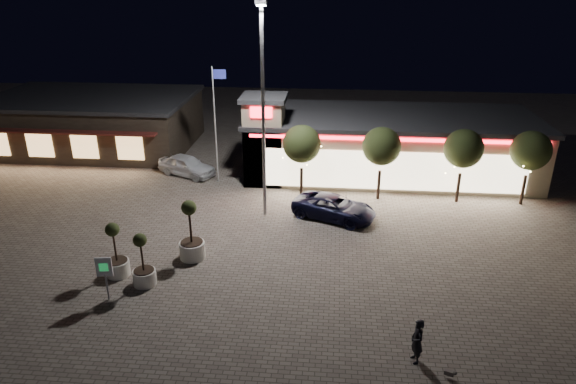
# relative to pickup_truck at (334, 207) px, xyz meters

# --- Properties ---
(ground) EXTENTS (90.00, 90.00, 0.00)m
(ground) POSITION_rel_pickup_truck_xyz_m (-6.18, -7.87, -0.69)
(ground) COLOR #71665B
(ground) RESTS_ON ground
(retail_building) EXTENTS (20.40, 8.40, 6.10)m
(retail_building) POSITION_rel_pickup_truck_xyz_m (3.33, 7.95, 1.52)
(retail_building) COLOR tan
(retail_building) RESTS_ON ground
(restaurant_building) EXTENTS (16.40, 11.00, 4.30)m
(restaurant_building) POSITION_rel_pickup_truck_xyz_m (-20.18, 12.11, 1.47)
(restaurant_building) COLOR #382D23
(restaurant_building) RESTS_ON ground
(floodlight_pole) EXTENTS (0.60, 0.40, 12.38)m
(floodlight_pole) POSITION_rel_pickup_truck_xyz_m (-4.18, 0.13, 6.33)
(floodlight_pole) COLOR gray
(floodlight_pole) RESTS_ON ground
(flagpole) EXTENTS (0.95, 0.10, 8.00)m
(flagpole) POSITION_rel_pickup_truck_xyz_m (-8.08, 5.13, 4.05)
(flagpole) COLOR white
(flagpole) RESTS_ON ground
(string_tree_a) EXTENTS (2.42, 2.42, 4.79)m
(string_tree_a) POSITION_rel_pickup_truck_xyz_m (-2.18, 3.13, 2.87)
(string_tree_a) COLOR #332319
(string_tree_a) RESTS_ON ground
(string_tree_b) EXTENTS (2.42, 2.42, 4.79)m
(string_tree_b) POSITION_rel_pickup_truck_xyz_m (2.82, 3.13, 2.87)
(string_tree_b) COLOR #332319
(string_tree_b) RESTS_ON ground
(string_tree_c) EXTENTS (2.42, 2.42, 4.79)m
(string_tree_c) POSITION_rel_pickup_truck_xyz_m (7.82, 3.13, 2.87)
(string_tree_c) COLOR #332319
(string_tree_c) RESTS_ON ground
(string_tree_d) EXTENTS (2.42, 2.42, 4.79)m
(string_tree_d) POSITION_rel_pickup_truck_xyz_m (11.82, 3.13, 2.87)
(string_tree_d) COLOR #332319
(string_tree_d) RESTS_ON ground
(pickup_truck) EXTENTS (5.47, 3.99, 1.38)m
(pickup_truck) POSITION_rel_pickup_truck_xyz_m (0.00, 0.00, 0.00)
(pickup_truck) COLOR black
(pickup_truck) RESTS_ON ground
(white_sedan) EXTENTS (4.71, 3.42, 1.49)m
(white_sedan) POSITION_rel_pickup_truck_xyz_m (-10.69, 6.13, 0.05)
(white_sedan) COLOR white
(white_sedan) RESTS_ON ground
(pedestrian) EXTENTS (0.59, 0.76, 1.85)m
(pedestrian) POSITION_rel_pickup_truck_xyz_m (3.20, -12.11, 0.23)
(pedestrian) COLOR black
(pedestrian) RESTS_ON ground
(dog) EXTENTS (0.45, 0.27, 0.24)m
(dog) POSITION_rel_pickup_truck_xyz_m (4.36, -12.90, -0.45)
(dog) COLOR #59514C
(dog) RESTS_ON ground
(planter_left) EXTENTS (1.14, 1.14, 2.79)m
(planter_left) POSITION_rel_pickup_truck_xyz_m (-10.36, -7.29, 0.17)
(planter_left) COLOR white
(planter_left) RESTS_ON ground
(planter_mid) EXTENTS (1.08, 1.08, 2.67)m
(planter_mid) POSITION_rel_pickup_truck_xyz_m (-8.79, -7.97, 0.13)
(planter_mid) COLOR white
(planter_mid) RESTS_ON ground
(planter_right) EXTENTS (1.31, 1.31, 3.22)m
(planter_right) POSITION_rel_pickup_truck_xyz_m (-7.20, -5.36, 0.30)
(planter_right) COLOR white
(planter_right) RESTS_ON ground
(valet_sign) EXTENTS (0.71, 0.17, 2.15)m
(valet_sign) POSITION_rel_pickup_truck_xyz_m (-9.99, -9.33, 0.81)
(valet_sign) COLOR gray
(valet_sign) RESTS_ON ground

